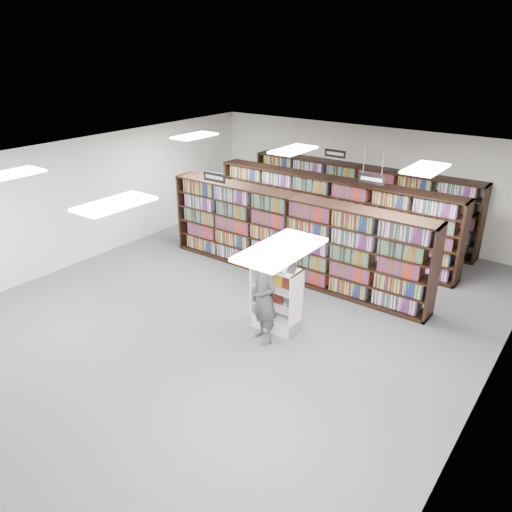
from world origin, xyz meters
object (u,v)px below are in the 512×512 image
Objects in this scene: open_book at (278,266)px; shopper at (264,297)px; endcap_display at (277,307)px; bookshelf_row_near at (291,237)px.

open_book is 0.68m from shopper.
endcap_display is at bearing 119.51° from shopper.
open_book is at bearing 115.83° from shopper.
open_book is (0.04, -0.04, 0.93)m from endcap_display.
bookshelf_row_near is 8.90× the size of open_book.
shopper is (1.13, -2.70, -0.11)m from bookshelf_row_near.
endcap_display is 0.71m from shopper.
open_book is 0.42× the size of shopper.
shopper is at bearing -84.94° from endcap_display.
shopper is at bearing -110.14° from open_book.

